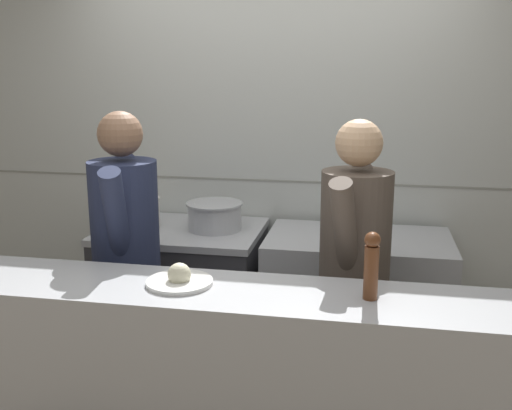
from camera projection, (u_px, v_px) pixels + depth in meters
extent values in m
cube|color=silver|center=(274.00, 157.00, 3.85)|extent=(8.00, 0.06, 2.60)
cube|color=gray|center=(273.00, 181.00, 3.85)|extent=(8.00, 0.00, 0.01)
cube|color=#38383D|center=(184.00, 301.00, 3.76)|extent=(0.95, 0.70, 0.87)
cube|color=#B7BABF|center=(182.00, 231.00, 3.65)|extent=(0.97, 0.71, 0.04)
cube|color=#B7BABF|center=(166.00, 312.00, 3.42)|extent=(0.85, 0.03, 0.10)
cube|color=#B7BABF|center=(356.00, 310.00, 3.56)|extent=(1.06, 0.65, 0.91)
cube|color=black|center=(352.00, 399.00, 3.36)|extent=(1.04, 0.04, 0.10)
cube|color=#B7BABF|center=(228.00, 401.00, 2.52)|extent=(2.48, 0.45, 1.00)
cylinder|color=beige|center=(139.00, 213.00, 3.64)|extent=(0.25, 0.25, 0.19)
cylinder|color=beige|center=(138.00, 199.00, 3.62)|extent=(0.27, 0.27, 0.01)
cylinder|color=#B7BABF|center=(215.00, 216.00, 3.61)|extent=(0.32, 0.32, 0.16)
cylinder|color=#B7BABF|center=(214.00, 204.00, 3.59)|extent=(0.34, 0.34, 0.01)
cylinder|color=white|center=(180.00, 282.00, 2.46)|extent=(0.28, 0.28, 0.02)
sphere|color=beige|center=(179.00, 274.00, 2.46)|extent=(0.10, 0.10, 0.10)
cylinder|color=brown|center=(371.00, 273.00, 2.29)|extent=(0.06, 0.06, 0.21)
sphere|color=brown|center=(373.00, 240.00, 2.26)|extent=(0.06, 0.06, 0.06)
cube|color=black|center=(132.00, 355.00, 3.15)|extent=(0.32, 0.25, 0.78)
cylinder|color=#262D4C|center=(125.00, 225.00, 2.98)|extent=(0.41, 0.41, 0.64)
sphere|color=#8C664C|center=(120.00, 134.00, 2.88)|extent=(0.22, 0.22, 0.22)
cylinder|color=#262D4C|center=(131.00, 201.00, 3.16)|extent=(0.17, 0.34, 0.54)
cylinder|color=#262D4C|center=(117.00, 220.00, 2.77)|extent=(0.17, 0.34, 0.54)
cube|color=black|center=(350.00, 373.00, 2.98)|extent=(0.32, 0.24, 0.77)
cylinder|color=brown|center=(355.00, 238.00, 2.81)|extent=(0.40, 0.40, 0.63)
sphere|color=#D8AD84|center=(359.00, 143.00, 2.71)|extent=(0.22, 0.22, 0.22)
cylinder|color=brown|center=(365.00, 213.00, 2.97)|extent=(0.16, 0.33, 0.53)
cylinder|color=brown|center=(345.00, 233.00, 2.62)|extent=(0.16, 0.33, 0.53)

